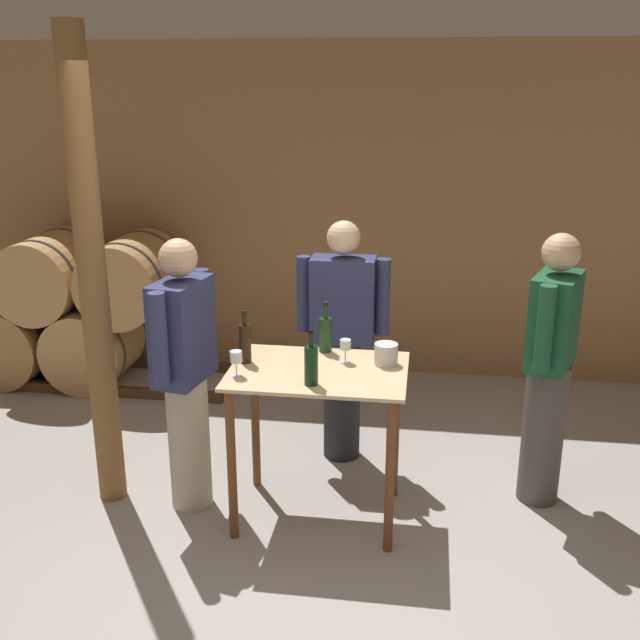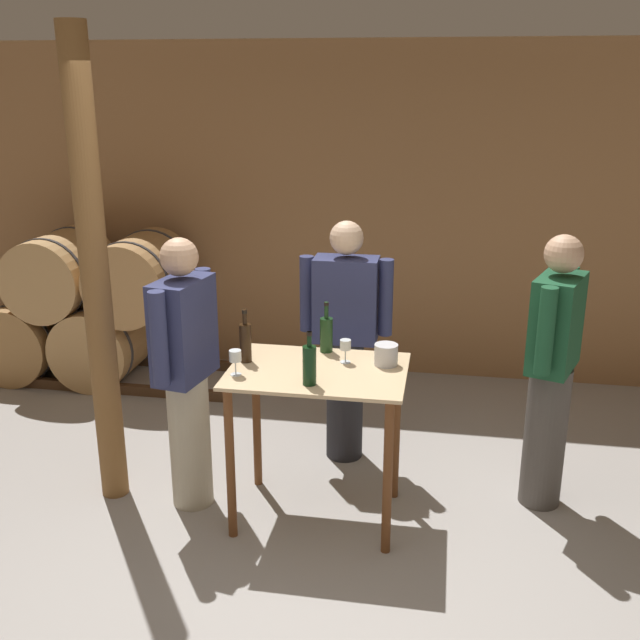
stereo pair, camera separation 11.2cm
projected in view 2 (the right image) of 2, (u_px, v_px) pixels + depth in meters
ground_plane at (297, 581)px, 3.78m from camera, size 14.00×14.00×0.00m
back_wall at (368, 214)px, 6.10m from camera, size 8.40×0.05×2.70m
barrel_rack at (83, 308)px, 6.17m from camera, size 2.97×0.78×1.24m
tasting_table at (317, 402)px, 4.12m from camera, size 0.97×0.68×0.91m
wooden_post at (95, 279)px, 4.16m from camera, size 0.16×0.16×2.70m
wine_bottle_far_left at (245, 341)px, 4.14m from camera, size 0.07×0.07×0.30m
wine_bottle_left at (309, 364)px, 3.83m from camera, size 0.07×0.07×0.29m
wine_bottle_center at (326, 333)px, 4.29m from camera, size 0.07×0.07×0.30m
wine_glass_near_left at (235, 357)px, 3.96m from camera, size 0.07×0.07×0.14m
wine_glass_near_center at (345, 346)px, 4.13m from camera, size 0.06×0.06×0.13m
ice_bucket at (386, 355)px, 4.11m from camera, size 0.13×0.13×0.12m
person_host at (345, 337)px, 4.77m from camera, size 0.59×0.24×1.59m
person_visitor_with_scarf at (186, 370)px, 4.22m from camera, size 0.29×0.58×1.61m
person_visitor_bearded at (552, 368)px, 4.22m from camera, size 0.34×0.56×1.62m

